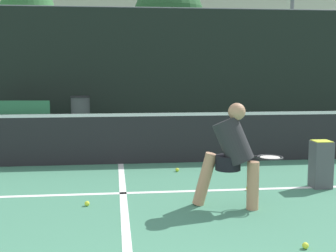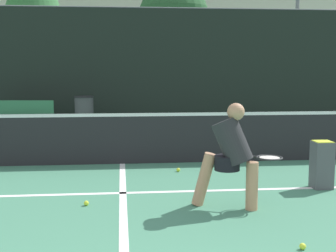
{
  "view_description": "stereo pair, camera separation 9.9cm",
  "coord_description": "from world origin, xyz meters",
  "px_view_note": "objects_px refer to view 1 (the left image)",
  "views": [
    {
      "loc": [
        -0.11,
        -2.04,
        1.8
      ],
      "look_at": [
        0.66,
        4.62,
        0.95
      ],
      "focal_mm": 50.0,
      "sensor_mm": 36.0,
      "label": 1
    },
    {
      "loc": [
        -0.01,
        -2.05,
        1.8
      ],
      "look_at": [
        0.66,
        4.62,
        0.95
      ],
      "focal_mm": 50.0,
      "sensor_mm": 36.0,
      "label": 2
    }
  ],
  "objects_px": {
    "player_practicing": "(232,152)",
    "parked_car": "(64,99)",
    "courtside_bench": "(22,115)",
    "trash_bin": "(81,113)",
    "ball_hopper": "(321,163)"
  },
  "relations": [
    {
      "from": "player_practicing",
      "to": "parked_car",
      "type": "xyz_separation_m",
      "value": [
        -3.32,
        12.0,
        -0.08
      ]
    },
    {
      "from": "trash_bin",
      "to": "parked_car",
      "type": "height_order",
      "value": "parked_car"
    },
    {
      "from": "trash_bin",
      "to": "parked_car",
      "type": "distance_m",
      "value": 4.33
    },
    {
      "from": "trash_bin",
      "to": "parked_car",
      "type": "xyz_separation_m",
      "value": [
        -0.89,
        4.24,
        0.15
      ]
    },
    {
      "from": "player_practicing",
      "to": "courtside_bench",
      "type": "height_order",
      "value": "player_practicing"
    },
    {
      "from": "courtside_bench",
      "to": "trash_bin",
      "type": "distance_m",
      "value": 1.63
    },
    {
      "from": "player_practicing",
      "to": "parked_car",
      "type": "height_order",
      "value": "parked_car"
    },
    {
      "from": "player_practicing",
      "to": "courtside_bench",
      "type": "xyz_separation_m",
      "value": [
        -4.06,
        7.72,
        -0.25
      ]
    },
    {
      "from": "ball_hopper",
      "to": "parked_car",
      "type": "bearing_deg",
      "value": 113.73
    },
    {
      "from": "parked_car",
      "to": "ball_hopper",
      "type": "bearing_deg",
      "value": -66.27
    },
    {
      "from": "courtside_bench",
      "to": "parked_car",
      "type": "height_order",
      "value": "parked_car"
    },
    {
      "from": "parked_car",
      "to": "courtside_bench",
      "type": "bearing_deg",
      "value": -99.83
    },
    {
      "from": "ball_hopper",
      "to": "trash_bin",
      "type": "relative_size",
      "value": 0.73
    },
    {
      "from": "trash_bin",
      "to": "courtside_bench",
      "type": "bearing_deg",
      "value": -178.55
    },
    {
      "from": "ball_hopper",
      "to": "player_practicing",
      "type": "bearing_deg",
      "value": -152.13
    }
  ]
}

